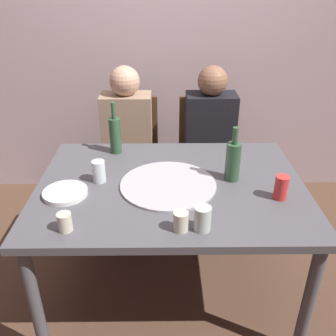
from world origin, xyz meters
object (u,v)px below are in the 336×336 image
object	(u,v)px
short_glass	(99,171)
plate_stack	(65,193)
dining_table	(171,196)
chair_left	(129,150)
chair_right	(208,149)
soda_can	(281,187)
guest_in_beanie	(211,142)
wine_glass	(65,222)
wine_bottle	(233,160)
tumbler_near	(203,219)
guest_in_sweater	(127,143)
tumbler_far	(181,221)
pizza_tray	(168,185)
beer_bottle	(115,134)

from	to	relation	value
short_glass	plate_stack	distance (m)	0.21
dining_table	short_glass	bearing A→B (deg)	175.92
chair_left	chair_right	xyz separation A→B (m)	(0.61, 0.00, 0.00)
soda_can	guest_in_beanie	size ratio (longest dim) A/B	0.10
wine_glass	short_glass	world-z (taller)	short_glass
wine_bottle	chair_left	bearing A→B (deg)	125.98
dining_table	short_glass	xyz separation A→B (m)	(-0.38, 0.03, 0.14)
tumbler_near	plate_stack	distance (m)	0.72
chair_right	guest_in_sweater	xyz separation A→B (m)	(-0.61, -0.15, 0.13)
short_glass	guest_in_sweater	bearing A→B (deg)	84.37
tumbler_far	guest_in_beanie	size ratio (longest dim) A/B	0.08
pizza_tray	tumbler_far	size ratio (longest dim) A/B	5.63
plate_stack	guest_in_sweater	bearing A→B (deg)	75.61
plate_stack	short_glass	bearing A→B (deg)	41.89
tumbler_near	wine_glass	xyz separation A→B (m)	(-0.59, 0.00, -0.01)
wine_bottle	tumbler_far	world-z (taller)	wine_bottle
pizza_tray	tumbler_near	distance (m)	0.40
wine_glass	soda_can	world-z (taller)	soda_can
wine_bottle	wine_glass	bearing A→B (deg)	-151.14
dining_table	wine_bottle	size ratio (longest dim) A/B	4.71
guest_in_beanie	tumbler_far	bearing A→B (deg)	76.95
short_glass	guest_in_sweater	size ratio (longest dim) A/B	0.10
tumbler_far	plate_stack	distance (m)	0.63
pizza_tray	wine_glass	xyz separation A→B (m)	(-0.45, -0.37, 0.04)
guest_in_beanie	chair_left	bearing A→B (deg)	-13.96
chair_right	plate_stack	bearing A→B (deg)	50.76
wine_glass	plate_stack	distance (m)	0.29
soda_can	guest_in_sweater	distance (m)	1.25
soda_can	chair_right	distance (m)	1.12
beer_bottle	guest_in_beanie	world-z (taller)	guest_in_beanie
guest_in_beanie	dining_table	bearing A→B (deg)	68.22
tumbler_near	guest_in_sweater	distance (m)	1.24
wine_bottle	beer_bottle	world-z (taller)	beer_bottle
tumbler_far	wine_glass	distance (m)	0.50
wine_bottle	chair_left	distance (m)	1.13
beer_bottle	guest_in_sweater	distance (m)	0.44
pizza_tray	guest_in_beanie	size ratio (longest dim) A/B	0.43
soda_can	guest_in_beanie	xyz separation A→B (m)	(-0.23, 0.91, -0.17)
dining_table	soda_can	distance (m)	0.57
chair_left	tumbler_far	bearing A→B (deg)	104.67
short_glass	chair_right	world-z (taller)	chair_right
pizza_tray	chair_left	xyz separation A→B (m)	(-0.29, 0.93, -0.24)
wine_bottle	soda_can	xyz separation A→B (m)	(0.21, -0.19, -0.05)
pizza_tray	chair_right	size ratio (longest dim) A/B	0.56
chair_right	guest_in_beanie	world-z (taller)	guest_in_beanie
plate_stack	guest_in_sweater	size ratio (longest dim) A/B	0.19
dining_table	tumbler_near	bearing A→B (deg)	-71.93
plate_stack	chair_left	size ratio (longest dim) A/B	0.25
dining_table	chair_right	xyz separation A→B (m)	(0.30, 0.91, -0.16)
wine_bottle	beer_bottle	bearing A→B (deg)	152.41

